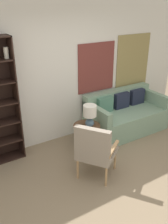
% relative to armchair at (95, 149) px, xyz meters
% --- Properties ---
extents(ground_plane, '(14.00, 14.00, 0.00)m').
position_rel_armchair_xyz_m(ground_plane, '(0.05, -0.55, -0.55)').
color(ground_plane, '#847056').
extents(wall_back, '(6.40, 0.08, 2.70)m').
position_rel_armchair_xyz_m(wall_back, '(0.10, 1.48, 0.80)').
color(wall_back, silver).
rests_on(wall_back, ground_plane).
extents(armchair, '(0.78, 0.78, 0.96)m').
position_rel_armchair_xyz_m(armchair, '(0.00, 0.00, 0.00)').
color(armchair, tan).
rests_on(armchair, ground_plane).
extents(couch, '(1.71, 0.88, 0.86)m').
position_rel_armchair_xyz_m(couch, '(1.48, 1.01, -0.21)').
color(couch, gray).
rests_on(couch, ground_plane).
extents(side_table, '(0.51, 0.51, 0.52)m').
position_rel_armchair_xyz_m(side_table, '(0.35, 0.78, -0.09)').
color(side_table, brown).
rests_on(side_table, ground_plane).
extents(table_lamp, '(0.24, 0.24, 0.43)m').
position_rel_armchair_xyz_m(table_lamp, '(0.37, 0.71, 0.23)').
color(table_lamp, slate).
rests_on(table_lamp, side_table).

